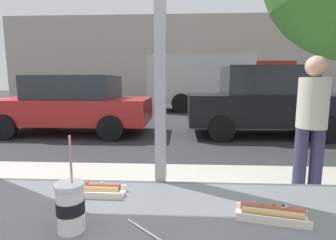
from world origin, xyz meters
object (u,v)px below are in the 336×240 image
hotdog_tray_far (272,213)px  parked_car_red (73,104)px  soda_cup_left (71,206)px  box_truck (215,80)px  parked_car_black (265,101)px  pedestrian (312,120)px  hotdog_tray_near (94,189)px

hotdog_tray_far → parked_car_red: size_ratio=0.06×
soda_cup_left → hotdog_tray_far: size_ratio=1.26×
soda_cup_left → box_truck: (1.99, 12.27, 0.41)m
soda_cup_left → parked_car_red: parked_car_red is taller
parked_car_black → pedestrian: 4.26m
soda_cup_left → box_truck: box_truck is taller
box_truck → pedestrian: box_truck is taller
hotdog_tray_far → parked_car_black: 6.57m
soda_cup_left → hotdog_tray_far: 0.67m
soda_cup_left → hotdog_tray_near: (-0.02, 0.26, -0.06)m
parked_car_black → box_truck: 5.95m
box_truck → pedestrian: (-0.20, -10.08, -0.45)m
hotdog_tray_near → box_truck: 12.19m
parked_car_red → hotdog_tray_far: bearing=-61.8°
parked_car_red → pedestrian: bearing=-42.9°
parked_car_red → parked_car_black: size_ratio=1.06×
pedestrian → parked_car_red: bearing=137.1°
parked_car_black → parked_car_red: bearing=-180.0°
hotdog_tray_far → parked_car_black: (1.92, 6.28, -0.10)m
soda_cup_left → parked_car_black: parked_car_black is taller
soda_cup_left → hotdog_tray_near: 0.27m
soda_cup_left → parked_car_black: bearing=67.9°
hotdog_tray_far → parked_car_red: 7.13m
parked_car_red → pedestrian: pedestrian is taller
hotdog_tray_near → parked_car_red: (-2.69, 6.12, -0.19)m
parked_car_red → box_truck: box_truck is taller
soda_cup_left → box_truck: size_ratio=0.05×
hotdog_tray_near → parked_car_black: bearing=67.0°
soda_cup_left → hotdog_tray_far: soda_cup_left is taller
parked_car_red → box_truck: (4.70, 5.89, 0.66)m
hotdog_tray_near → hotdog_tray_far: bearing=-13.6°
soda_cup_left → hotdog_tray_near: bearing=93.3°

